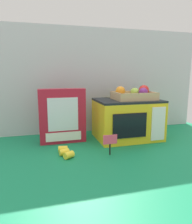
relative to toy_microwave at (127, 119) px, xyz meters
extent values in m
plane|color=#147A4C|center=(-0.21, -0.01, -0.12)|extent=(1.70, 1.70, 0.00)
cube|color=#B7BABF|center=(-0.21, 0.23, 0.22)|extent=(1.61, 0.03, 0.68)
cube|color=yellow|center=(0.00, 0.00, -0.01)|extent=(0.37, 0.27, 0.23)
cube|color=black|center=(0.00, 0.00, 0.11)|extent=(0.37, 0.27, 0.01)
cube|color=black|center=(-0.05, -0.14, -0.01)|extent=(0.19, 0.01, 0.14)
cube|color=white|center=(0.13, -0.14, -0.01)|extent=(0.08, 0.01, 0.19)
cube|color=tan|center=(0.03, -0.01, 0.13)|extent=(0.24, 0.17, 0.02)
cube|color=tan|center=(0.03, -0.09, 0.15)|extent=(0.24, 0.01, 0.02)
cube|color=tan|center=(0.03, 0.07, 0.15)|extent=(0.24, 0.01, 0.02)
cube|color=tan|center=(-0.08, -0.01, 0.15)|extent=(0.01, 0.17, 0.02)
cube|color=tan|center=(0.14, -0.01, 0.15)|extent=(0.01, 0.17, 0.02)
sphere|color=orange|center=(-0.04, 0.01, 0.17)|extent=(0.06, 0.06, 0.06)
sphere|color=red|center=(0.11, 0.01, 0.17)|extent=(0.06, 0.06, 0.06)
sphere|color=#72287F|center=(0.07, -0.05, 0.16)|extent=(0.05, 0.05, 0.05)
ellipsoid|color=#9EC647|center=(0.04, 0.00, 0.16)|extent=(0.05, 0.08, 0.05)
cube|color=#B2192D|center=(-0.39, 0.02, 0.03)|extent=(0.26, 0.06, 0.31)
cube|color=silver|center=(-0.39, -0.01, 0.05)|extent=(0.17, 0.00, 0.18)
cube|color=white|center=(-0.39, -0.01, -0.08)|extent=(0.20, 0.00, 0.05)
cylinder|color=black|center=(-0.19, -0.23, -0.09)|extent=(0.01, 0.01, 0.06)
cube|color=#F44C6B|center=(-0.19, -0.23, -0.04)|extent=(0.07, 0.00, 0.05)
cylinder|color=yellow|center=(-0.40, -0.13, -0.10)|extent=(0.05, 0.04, 0.03)
cylinder|color=yellow|center=(-0.40, -0.18, -0.10)|extent=(0.05, 0.04, 0.03)
cylinder|color=yellow|center=(-0.39, -0.22, -0.10)|extent=(0.06, 0.05, 0.03)
camera|label=1|loc=(-0.50, -1.13, 0.27)|focal=33.20mm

